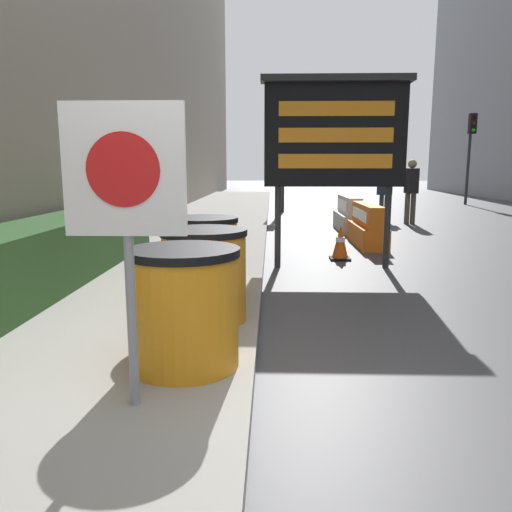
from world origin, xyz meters
The scene contains 14 objects.
ground_plane centered at (0.00, 0.00, 0.00)m, with size 120.00×120.00×0.00m, color #474749.
hedge_strip centered at (-2.68, 3.06, 0.55)m, with size 0.90×6.90×0.81m.
barrel_drum_foreground centered at (-0.52, 0.60, 0.59)m, with size 0.83×0.83×0.89m.
barrel_drum_middle centered at (-0.52, 1.73, 0.59)m, with size 0.83×0.83×0.89m.
barrel_drum_back centered at (-0.68, 2.86, 0.59)m, with size 0.83×0.83×0.89m.
warning_sign centered at (-0.73, -0.05, 1.46)m, with size 0.71×0.08×1.83m.
message_board centered at (1.10, 5.08, 2.13)m, with size 2.32×0.36×2.98m.
jersey_barrier_orange_near centered at (2.12, 7.52, 0.38)m, with size 0.53×2.07×0.86m.
jersey_barrier_white centered at (2.12, 9.98, 0.39)m, with size 0.58×1.99×0.88m.
traffic_cone_near centered at (1.33, 5.79, 0.31)m, with size 0.35×0.35×0.63m.
traffic_light_near_curb centered at (0.52, 15.26, 2.85)m, with size 0.28×0.44×3.92m.
traffic_light_far_side centered at (8.65, 19.25, 2.81)m, with size 0.28×0.45×3.87m.
pedestrian_worker centered at (3.48, 12.12, 0.99)m, with size 0.50×0.49×1.67m.
pedestrian_passerby centered at (4.10, 11.53, 1.08)m, with size 0.31×0.49×1.83m.
Camera 1 is at (0.12, -2.93, 1.61)m, focal length 35.00 mm.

